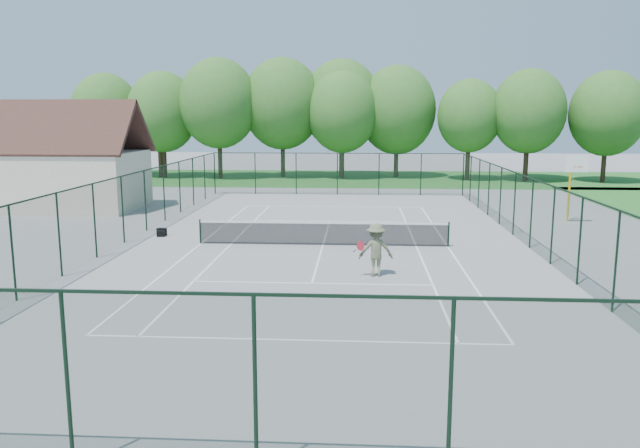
{
  "coord_description": "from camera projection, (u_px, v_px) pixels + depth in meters",
  "views": [
    {
      "loc": [
        1.58,
        -27.01,
        5.66
      ],
      "look_at": [
        0.0,
        -2.0,
        1.3
      ],
      "focal_mm": 35.0,
      "sensor_mm": 36.0,
      "label": 1
    }
  ],
  "objects": [
    {
      "name": "court_lines",
      "position": [
        323.0,
        245.0,
        27.62
      ],
      "size": [
        11.05,
        23.85,
        0.01
      ],
      "color": "white",
      "rests_on": "ground"
    },
    {
      "name": "tennis_net",
      "position": [
        323.0,
        232.0,
        27.52
      ],
      "size": [
        11.08,
        0.08,
        1.1
      ],
      "color": "black",
      "rests_on": "ground"
    },
    {
      "name": "basketball_goal",
      "position": [
        573.0,
        175.0,
        33.0
      ],
      "size": [
        1.2,
        1.43,
        3.65
      ],
      "color": "gold",
      "rests_on": "ground"
    },
    {
      "name": "tree_line_far",
      "position": [
        342.0,
        112.0,
        56.09
      ],
      "size": [
        39.4,
        6.4,
        9.7
      ],
      "color": "#3F281D",
      "rests_on": "ground"
    },
    {
      "name": "utility_building",
      "position": [
        70.0,
        158.0,
        37.91
      ],
      "size": [
        8.6,
        6.27,
        6.63
      ],
      "color": "beige",
      "rests_on": "ground"
    },
    {
      "name": "grass_far",
      "position": [
        342.0,
        178.0,
        57.12
      ],
      "size": [
        80.0,
        16.0,
        0.01
      ],
      "primitive_type": "cube",
      "color": "#2C7129",
      "rests_on": "ground"
    },
    {
      "name": "tennis_player",
      "position": [
        376.0,
        250.0,
        22.19
      ],
      "size": [
        1.7,
        0.86,
        1.9
      ],
      "color": "#626848",
      "rests_on": "ground"
    },
    {
      "name": "sports_bag_a",
      "position": [
        162.0,
        232.0,
        29.87
      ],
      "size": [
        0.48,
        0.35,
        0.34
      ],
      "primitive_type": "cube",
      "rotation": [
        0.0,
        0.0,
        -0.23
      ],
      "color": "black",
      "rests_on": "ground"
    },
    {
      "name": "fence_enclosure",
      "position": [
        323.0,
        210.0,
        27.35
      ],
      "size": [
        18.05,
        36.05,
        3.02
      ],
      "color": "#17331D",
      "rests_on": "ground"
    },
    {
      "name": "ground",
      "position": [
        323.0,
        245.0,
        27.62
      ],
      "size": [
        140.0,
        140.0,
        0.0
      ],
      "primitive_type": "plane",
      "color": "gray",
      "rests_on": "ground"
    },
    {
      "name": "sports_bag_b",
      "position": [
        161.0,
        234.0,
        29.54
      ],
      "size": [
        0.39,
        0.27,
        0.29
      ],
      "primitive_type": "cube",
      "rotation": [
        0.0,
        0.0,
        0.12
      ],
      "color": "black",
      "rests_on": "ground"
    }
  ]
}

